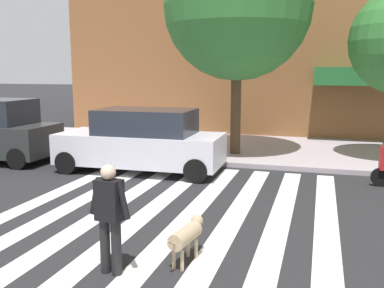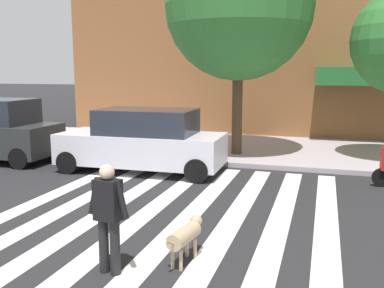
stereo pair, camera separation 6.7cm
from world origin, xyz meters
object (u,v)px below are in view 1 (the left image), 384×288
object	(u,v)px
parked_car_behind_first	(142,141)
pedestrian_dog_walker	(110,213)
street_tree_nearest	(237,6)
dog_on_leash	(187,235)

from	to	relation	value
parked_car_behind_first	pedestrian_dog_walker	size ratio (longest dim) A/B	2.97
street_tree_nearest	pedestrian_dog_walker	size ratio (longest dim) A/B	4.46
parked_car_behind_first	street_tree_nearest	distance (m)	5.48
dog_on_leash	street_tree_nearest	bearing A→B (deg)	96.01
pedestrian_dog_walker	dog_on_leash	size ratio (longest dim) A/B	1.48
parked_car_behind_first	street_tree_nearest	xyz separation A→B (m)	(2.24, 2.83, 4.12)
dog_on_leash	pedestrian_dog_walker	bearing A→B (deg)	-144.19
street_tree_nearest	pedestrian_dog_walker	world-z (taller)	street_tree_nearest
parked_car_behind_first	street_tree_nearest	world-z (taller)	street_tree_nearest
street_tree_nearest	dog_on_leash	size ratio (longest dim) A/B	6.61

